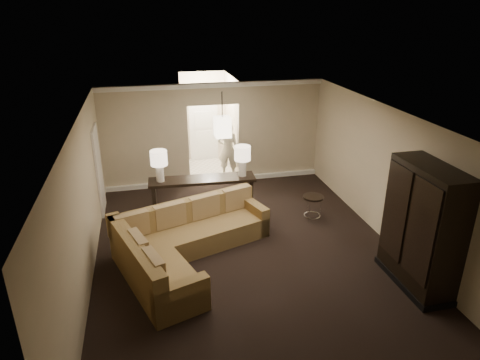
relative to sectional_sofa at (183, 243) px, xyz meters
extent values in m
plane|color=black|center=(1.28, -0.16, -0.38)|extent=(8.00, 8.00, 0.00)
cube|color=#BAAF8D|center=(1.28, 3.84, 1.02)|extent=(6.00, 0.04, 2.80)
cube|color=#BAAF8D|center=(1.28, -4.16, 1.02)|extent=(6.00, 0.04, 2.80)
cube|color=#BAAF8D|center=(-1.72, -0.16, 1.02)|extent=(0.04, 8.00, 2.80)
cube|color=#BAAF8D|center=(4.28, -0.16, 1.02)|extent=(0.04, 8.00, 2.80)
cube|color=silver|center=(1.28, -0.16, 2.42)|extent=(6.00, 8.00, 0.02)
cube|color=white|center=(1.28, 3.79, 2.35)|extent=(6.00, 0.10, 0.12)
cube|color=white|center=(1.28, 3.79, -0.32)|extent=(6.00, 0.10, 0.12)
cube|color=white|center=(-1.69, 2.64, 0.67)|extent=(0.05, 0.90, 2.10)
cube|color=beige|center=(1.28, 4.84, -0.38)|extent=(1.40, 2.00, 0.01)
cube|color=#F9EBCB|center=(0.58, 4.84, 1.02)|extent=(0.04, 2.00, 2.80)
cube|color=#F9EBCB|center=(1.98, 4.84, 1.02)|extent=(0.04, 2.00, 2.80)
cube|color=#F9EBCB|center=(1.28, 5.84, 1.02)|extent=(1.40, 0.04, 2.80)
cube|color=white|center=(1.28, 5.81, 0.67)|extent=(0.90, 0.05, 2.10)
cube|color=brown|center=(0.25, 0.45, -0.16)|extent=(3.31, 1.92, 0.44)
cube|color=brown|center=(-0.41, -1.06, -0.16)|extent=(1.38, 1.71, 0.44)
cube|color=brown|center=(0.14, 0.78, 0.31)|extent=(3.09, 1.26, 0.49)
cube|color=brown|center=(-0.91, -0.67, 0.31)|extent=(1.05, 2.49, 0.49)
cube|color=brown|center=(1.65, 0.92, -0.05)|extent=(0.51, 0.97, 0.66)
cube|color=brown|center=(-0.21, -1.66, -0.05)|extent=(0.97, 0.51, 0.66)
cube|color=#91754D|center=(-0.95, 0.36, 0.33)|extent=(0.68, 0.37, 0.49)
cube|color=#91754D|center=(-0.20, 0.61, 0.33)|extent=(0.68, 0.37, 0.49)
cube|color=#91754D|center=(0.56, 0.86, 0.33)|extent=(0.68, 0.37, 0.49)
cube|color=#91754D|center=(1.31, 1.12, 0.33)|extent=(0.68, 0.37, 0.49)
cube|color=#91754D|center=(-0.83, -0.53, 0.33)|extent=(0.36, 0.66, 0.49)
cube|color=#91754D|center=(-0.59, -1.23, 0.33)|extent=(0.36, 0.66, 0.49)
cube|color=white|center=(-0.32, 0.66, -0.21)|extent=(1.15, 1.15, 0.34)
cube|color=white|center=(-0.32, 0.66, 0.00)|extent=(1.28, 1.28, 0.06)
cube|color=black|center=(-0.35, 0.60, 0.04)|extent=(0.10, 0.17, 0.02)
cube|color=beige|center=(-0.22, 0.85, 0.03)|extent=(0.31, 0.36, 0.01)
cube|color=black|center=(0.65, 1.84, 0.54)|extent=(2.49, 0.69, 0.07)
cube|color=black|center=(-0.47, 1.90, 0.07)|extent=(0.12, 0.51, 0.89)
cube|color=black|center=(1.77, 1.79, 0.07)|extent=(0.12, 0.51, 0.89)
cube|color=black|center=(0.65, 1.84, -0.25)|extent=(2.37, 0.62, 0.04)
cube|color=black|center=(3.98, -1.68, 0.75)|extent=(0.63, 1.51, 2.27)
cube|color=black|center=(3.66, -2.06, 0.92)|extent=(0.03, 0.67, 1.73)
cube|color=black|center=(3.66, -1.30, 0.92)|extent=(0.03, 0.67, 1.73)
cube|color=black|center=(3.98, -1.68, -0.33)|extent=(0.67, 1.58, 0.11)
cylinder|color=black|center=(3.11, 1.04, 0.20)|extent=(0.48, 0.48, 0.04)
torus|color=silver|center=(3.11, 1.04, -0.27)|extent=(0.40, 0.40, 0.03)
cylinder|color=silver|center=(3.29, 0.99, -0.10)|extent=(0.03, 0.03, 0.57)
cylinder|color=silver|center=(3.06, 1.22, -0.10)|extent=(0.03, 0.03, 0.57)
cylinder|color=silver|center=(2.97, 0.91, -0.10)|extent=(0.03, 0.03, 0.57)
cylinder|color=white|center=(-0.30, 1.89, 0.77)|extent=(0.18, 0.18, 0.39)
cylinder|color=#FFE3BF|center=(-0.30, 1.89, 1.13)|extent=(0.38, 0.38, 0.34)
cylinder|color=white|center=(1.60, 1.79, 0.77)|extent=(0.18, 0.18, 0.39)
cylinder|color=#FFE3BF|center=(1.60, 1.79, 1.13)|extent=(0.38, 0.38, 0.34)
cylinder|color=black|center=(1.28, 2.54, 2.12)|extent=(0.02, 0.02, 0.60)
cube|color=#F6E6C0|center=(1.28, 2.54, 1.57)|extent=(0.38, 0.38, 0.48)
imported|color=#EAE3C6|center=(1.73, 4.14, 0.53)|extent=(0.76, 0.63, 1.81)
camera|label=1|loc=(-0.54, -7.29, 4.33)|focal=32.00mm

